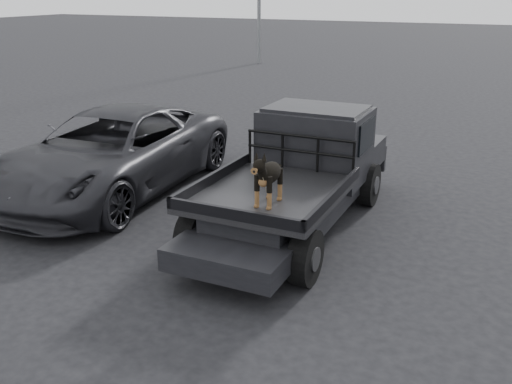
% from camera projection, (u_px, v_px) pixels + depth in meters
% --- Properties ---
extents(ground, '(120.00, 120.00, 0.00)m').
position_uv_depth(ground, '(294.00, 267.00, 7.95)').
color(ground, black).
rests_on(ground, ground).
extents(flatbed_ute, '(2.00, 5.40, 0.92)m').
position_uv_depth(flatbed_ute, '(294.00, 200.00, 9.13)').
color(flatbed_ute, black).
rests_on(flatbed_ute, ground).
extents(ute_cab, '(1.72, 1.30, 0.88)m').
position_uv_depth(ute_cab, '(316.00, 133.00, 9.64)').
color(ute_cab, black).
rests_on(ute_cab, flatbed_ute).
extents(headache_rack, '(1.80, 0.08, 0.55)m').
position_uv_depth(headache_rack, '(300.00, 153.00, 9.05)').
color(headache_rack, black).
rests_on(headache_rack, flatbed_ute).
extents(dog, '(0.32, 0.60, 0.74)m').
position_uv_depth(dog, '(269.00, 178.00, 7.58)').
color(dog, black).
rests_on(dog, flatbed_ute).
extents(parked_suv, '(2.85, 5.66, 1.53)m').
position_uv_depth(parked_suv, '(112.00, 152.00, 10.66)').
color(parked_suv, '#28282D').
rests_on(parked_suv, ground).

